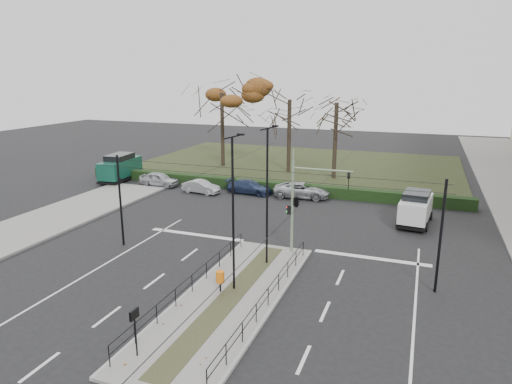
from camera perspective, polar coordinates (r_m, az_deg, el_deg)
ground at (r=25.48m, az=-0.99°, el=-10.84°), size 140.00×140.00×0.00m
median_island at (r=23.38m, az=-3.28°, el=-13.14°), size 4.40×15.00×0.14m
park at (r=56.39m, az=5.18°, el=3.39°), size 38.00×26.00×0.10m
hedge at (r=43.79m, az=0.54°, el=0.79°), size 38.00×1.00×1.00m
median_railing at (r=22.89m, az=-3.41°, el=-11.24°), size 4.14×13.24×0.92m
catenary at (r=25.65m, az=0.29°, el=-2.46°), size 20.00×34.00×6.00m
traffic_light at (r=27.83m, az=5.25°, el=-0.97°), size 3.93×2.26×5.78m
litter_bin at (r=23.58m, az=-4.50°, el=-10.56°), size 0.43×0.43×1.11m
info_panel at (r=18.90m, az=-14.95°, el=-15.14°), size 0.11×0.53×2.01m
streetlamp_median_near at (r=22.63m, az=-2.84°, el=-2.63°), size 0.68×0.14×8.08m
streetlamp_median_far at (r=25.82m, az=1.43°, el=-0.42°), size 0.68×0.14×8.10m
parked_car_first at (r=46.66m, az=-12.00°, el=1.58°), size 4.14×1.75×1.40m
parked_car_second at (r=43.25m, az=-6.87°, el=0.65°), size 3.80×1.70×1.21m
parked_car_third at (r=42.80m, az=-0.83°, el=0.65°), size 4.51×2.17×1.27m
parked_car_fourth at (r=41.58m, az=5.77°, el=0.25°), size 5.23×2.74×1.40m
white_van at (r=36.01m, az=19.35°, el=-1.80°), size 2.53×4.88×2.49m
green_van at (r=50.01m, az=-16.61°, el=3.02°), size 2.74×5.93×2.80m
rust_tree at (r=54.64m, az=-4.31°, el=12.25°), size 10.14×10.14×11.39m
bare_tree_center at (r=48.57m, az=10.04°, el=10.26°), size 5.52×5.52×10.57m
bare_tree_near at (r=51.31m, az=4.22°, el=10.79°), size 6.75×6.75×10.73m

